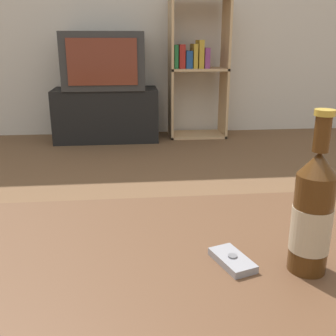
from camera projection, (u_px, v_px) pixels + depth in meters
coffee_table at (150, 304)px, 0.69m from camera, size 1.33×0.73×0.41m
tv_stand at (106, 114)px, 3.32m from camera, size 0.85×0.40×0.43m
television at (104, 61)px, 3.18m from camera, size 0.65×0.44×0.45m
bookshelf at (196, 65)px, 3.33m from camera, size 0.49×0.30×1.16m
beer_bottle at (311, 214)px, 0.68m from camera, size 0.07×0.07×0.29m
cell_phone at (232, 260)px, 0.72m from camera, size 0.08×0.10×0.02m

